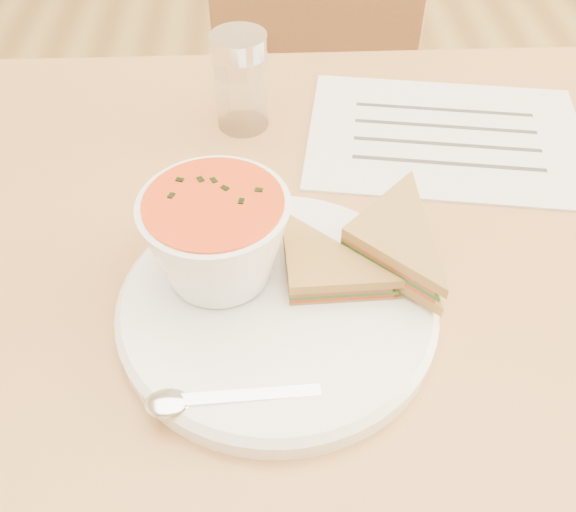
{
  "coord_description": "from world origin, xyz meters",
  "views": [
    {
      "loc": [
        -0.1,
        -0.45,
        1.18
      ],
      "look_at": [
        -0.09,
        -0.08,
        0.8
      ],
      "focal_mm": 40.0,
      "sensor_mm": 36.0,
      "label": 1
    }
  ],
  "objects_px": {
    "soup_bowl": "(217,242)",
    "condiment_shaker": "(241,82)",
    "plate": "(277,307)",
    "chair_far": "(280,118)",
    "dining_table": "(346,424)"
  },
  "relations": [
    {
      "from": "chair_far",
      "to": "dining_table",
      "type": "bearing_deg",
      "value": 118.32
    },
    {
      "from": "chair_far",
      "to": "soup_bowl",
      "type": "relative_size",
      "value": 7.93
    },
    {
      "from": "soup_bowl",
      "to": "condiment_shaker",
      "type": "xyz_separation_m",
      "value": [
        0.02,
        0.26,
        -0.0
      ]
    },
    {
      "from": "dining_table",
      "to": "condiment_shaker",
      "type": "xyz_separation_m",
      "value": [
        -0.13,
        0.19,
        0.43
      ]
    },
    {
      "from": "plate",
      "to": "soup_bowl",
      "type": "distance_m",
      "value": 0.08
    },
    {
      "from": "dining_table",
      "to": "soup_bowl",
      "type": "xyz_separation_m",
      "value": [
        -0.14,
        -0.07,
        0.43
      ]
    },
    {
      "from": "chair_far",
      "to": "plate",
      "type": "distance_m",
      "value": 0.74
    },
    {
      "from": "dining_table",
      "to": "chair_far",
      "type": "distance_m",
      "value": 0.6
    },
    {
      "from": "chair_far",
      "to": "condiment_shaker",
      "type": "bearing_deg",
      "value": 103.52
    },
    {
      "from": "chair_far",
      "to": "plate",
      "type": "bearing_deg",
      "value": 109.37
    },
    {
      "from": "plate",
      "to": "soup_bowl",
      "type": "xyz_separation_m",
      "value": [
        -0.05,
        0.03,
        0.05
      ]
    },
    {
      "from": "soup_bowl",
      "to": "condiment_shaker",
      "type": "height_order",
      "value": "condiment_shaker"
    },
    {
      "from": "plate",
      "to": "condiment_shaker",
      "type": "height_order",
      "value": "condiment_shaker"
    },
    {
      "from": "dining_table",
      "to": "plate",
      "type": "height_order",
      "value": "plate"
    },
    {
      "from": "plate",
      "to": "soup_bowl",
      "type": "height_order",
      "value": "soup_bowl"
    }
  ]
}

